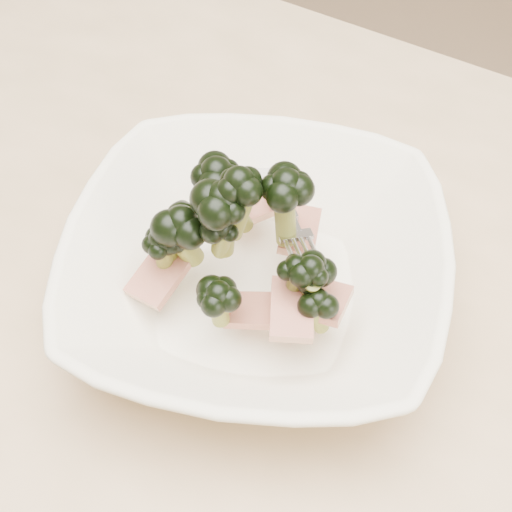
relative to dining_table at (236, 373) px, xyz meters
name	(u,v)px	position (x,y,z in m)	size (l,w,h in m)	color
dining_table	(236,373)	(0.00, 0.00, 0.00)	(1.20, 0.80, 0.75)	tan
broccoli_dish	(254,265)	(0.01, 0.02, 0.14)	(0.37, 0.37, 0.14)	white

